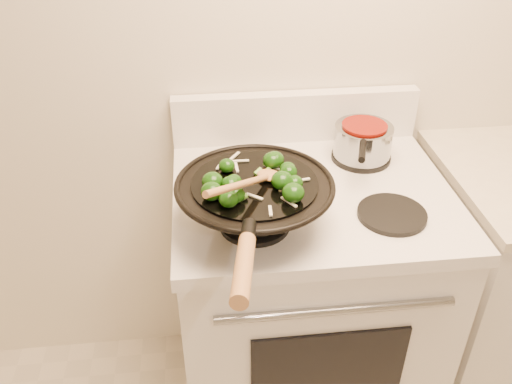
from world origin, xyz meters
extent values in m
plane|color=silver|center=(0.00, 1.50, 1.30)|extent=(3.50, 0.00, 3.50)
cube|color=white|center=(-0.08, 1.17, 0.44)|extent=(0.76, 0.64, 0.88)
cube|color=white|center=(-0.08, 1.17, 0.90)|extent=(0.78, 0.66, 0.04)
cube|color=white|center=(-0.08, 1.47, 1.00)|extent=(0.78, 0.05, 0.16)
cylinder|color=gray|center=(-0.08, 0.84, 0.78)|extent=(0.60, 0.02, 0.02)
cube|color=black|center=(-0.08, 0.84, 0.55)|extent=(0.42, 0.01, 0.28)
cylinder|color=black|center=(-0.26, 1.02, 0.93)|extent=(0.18, 0.18, 0.01)
cylinder|color=black|center=(0.10, 1.02, 0.93)|extent=(0.18, 0.18, 0.01)
cylinder|color=black|center=(-0.26, 1.32, 0.93)|extent=(0.18, 0.18, 0.01)
cylinder|color=black|center=(0.10, 1.32, 0.93)|extent=(0.18, 0.18, 0.01)
torus|color=black|center=(-0.26, 1.02, 1.05)|extent=(0.39, 0.39, 0.01)
cylinder|color=black|center=(-0.26, 1.02, 1.05)|extent=(0.31, 0.31, 0.01)
cylinder|color=black|center=(-0.30, 0.80, 1.07)|extent=(0.04, 0.07, 0.04)
cylinder|color=#A77141|center=(-0.32, 0.67, 1.09)|extent=(0.07, 0.21, 0.06)
ellipsoid|color=#113808|center=(-0.18, 1.05, 1.07)|extent=(0.04, 0.04, 0.03)
cylinder|color=#4E7F2D|center=(-0.17, 1.05, 1.06)|extent=(0.02, 0.02, 0.02)
ellipsoid|color=#113808|center=(-0.37, 1.01, 1.07)|extent=(0.05, 0.05, 0.04)
ellipsoid|color=#113808|center=(-0.18, 1.03, 1.07)|extent=(0.04, 0.04, 0.04)
ellipsoid|color=#113808|center=(-0.31, 0.95, 1.07)|extent=(0.04, 0.04, 0.04)
cylinder|color=#4E7F2D|center=(-0.30, 0.95, 1.06)|extent=(0.02, 0.01, 0.02)
ellipsoid|color=#113808|center=(-0.32, 0.99, 1.07)|extent=(0.04, 0.04, 0.04)
ellipsoid|color=#113808|center=(-0.31, 1.01, 1.07)|extent=(0.04, 0.04, 0.03)
ellipsoid|color=#113808|center=(-0.21, 1.09, 1.07)|extent=(0.05, 0.05, 0.04)
cylinder|color=#4E7F2D|center=(-0.20, 1.09, 1.06)|extent=(0.02, 0.02, 0.02)
ellipsoid|color=#113808|center=(-0.33, 1.08, 1.07)|extent=(0.04, 0.04, 0.03)
ellipsoid|color=#113808|center=(-0.20, 0.99, 1.07)|extent=(0.05, 0.05, 0.04)
ellipsoid|color=#113808|center=(-0.37, 0.96, 1.07)|extent=(0.05, 0.05, 0.04)
cylinder|color=#4E7F2D|center=(-0.35, 0.96, 1.06)|extent=(0.02, 0.02, 0.01)
ellipsoid|color=#113808|center=(-0.18, 0.93, 1.07)|extent=(0.05, 0.05, 0.04)
ellipsoid|color=#113808|center=(-0.21, 1.09, 1.07)|extent=(0.05, 0.05, 0.04)
ellipsoid|color=#113808|center=(-0.17, 0.98, 1.07)|extent=(0.04, 0.04, 0.03)
cylinder|color=#4E7F2D|center=(-0.16, 0.98, 1.06)|extent=(0.02, 0.02, 0.01)
ellipsoid|color=#113808|center=(-0.33, 0.93, 1.07)|extent=(0.05, 0.05, 0.04)
cube|color=white|center=(-0.20, 1.07, 1.05)|extent=(0.05, 0.03, 0.00)
cube|color=white|center=(-0.23, 1.03, 1.05)|extent=(0.04, 0.02, 0.00)
cube|color=white|center=(-0.27, 0.96, 1.05)|extent=(0.04, 0.03, 0.00)
cube|color=white|center=(-0.30, 1.09, 1.05)|extent=(0.01, 0.05, 0.00)
cube|color=white|center=(-0.19, 0.93, 1.05)|extent=(0.03, 0.05, 0.00)
cube|color=white|center=(-0.34, 1.10, 1.05)|extent=(0.02, 0.04, 0.00)
cube|color=white|center=(-0.29, 1.12, 1.05)|extent=(0.05, 0.01, 0.00)
cube|color=white|center=(-0.24, 0.90, 1.05)|extent=(0.01, 0.04, 0.00)
cube|color=white|center=(-0.30, 1.14, 1.05)|extent=(0.04, 0.05, 0.00)
cube|color=white|center=(-0.15, 1.01, 1.05)|extent=(0.05, 0.02, 0.00)
cylinder|color=#66A535|center=(-0.22, 1.08, 1.06)|extent=(0.02, 0.03, 0.02)
cylinder|color=#66A535|center=(-0.32, 1.03, 1.06)|extent=(0.03, 0.03, 0.02)
cylinder|color=#66A535|center=(-0.22, 1.09, 1.06)|extent=(0.03, 0.02, 0.01)
cylinder|color=#66A535|center=(-0.32, 1.11, 1.06)|extent=(0.02, 0.02, 0.02)
cylinder|color=#66A535|center=(-0.22, 1.07, 1.06)|extent=(0.03, 0.02, 0.01)
cylinder|color=#66A535|center=(-0.30, 0.95, 1.06)|extent=(0.02, 0.01, 0.02)
cylinder|color=#66A535|center=(-0.18, 0.95, 1.06)|extent=(0.02, 0.02, 0.01)
cylinder|color=#66A535|center=(-0.25, 1.06, 1.06)|extent=(0.01, 0.03, 0.02)
sphere|color=beige|center=(-0.21, 1.10, 1.06)|extent=(0.01, 0.01, 0.01)
sphere|color=beige|center=(-0.20, 0.97, 1.06)|extent=(0.01, 0.01, 0.01)
sphere|color=beige|center=(-0.21, 0.97, 1.06)|extent=(0.01, 0.01, 0.01)
sphere|color=beige|center=(-0.17, 0.99, 1.06)|extent=(0.01, 0.01, 0.01)
ellipsoid|color=#A77141|center=(-0.23, 1.03, 1.06)|extent=(0.08, 0.08, 0.02)
cylinder|color=#A77141|center=(-0.31, 0.93, 1.11)|extent=(0.17, 0.21, 0.11)
cylinder|color=gray|center=(0.10, 1.32, 0.98)|extent=(0.17, 0.17, 0.10)
cylinder|color=#6C0C05|center=(0.10, 1.32, 1.03)|extent=(0.13, 0.13, 0.01)
cylinder|color=black|center=(0.05, 1.19, 1.03)|extent=(0.05, 0.11, 0.02)
camera|label=1|loc=(-0.38, -0.07, 1.76)|focal=38.00mm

